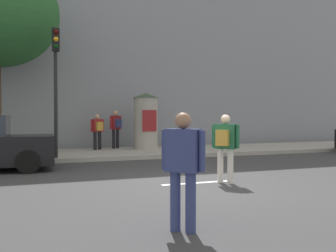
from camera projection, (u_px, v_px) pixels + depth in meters
name	position (u px, v px, depth m)	size (l,w,h in m)	color
ground_plane	(198.00, 183.00, 8.71)	(80.00, 80.00, 0.00)	#38383A
sidewalk_curb	(125.00, 153.00, 15.26)	(36.00, 4.00, 0.15)	#9E9B93
lane_markings	(198.00, 183.00, 8.71)	(25.80, 0.16, 0.01)	silver
building_backdrop	(102.00, 34.00, 19.81)	(36.00, 5.00, 11.78)	gray
traffic_light	(56.00, 71.00, 12.57)	(0.24, 0.45, 4.33)	black
poster_column	(146.00, 120.00, 16.34)	(1.14, 1.14, 2.42)	#9E9B93
pedestrian_tallest	(225.00, 142.00, 8.66)	(0.54, 0.54, 1.58)	silver
pedestrian_in_dark_shirt	(183.00, 162.00, 4.98)	(0.48, 0.49, 1.59)	navy
pedestrian_near_pole	(116.00, 126.00, 16.53)	(0.57, 0.51, 1.67)	black
pedestrian_with_bag	(98.00, 129.00, 15.85)	(0.59, 0.48, 1.49)	black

